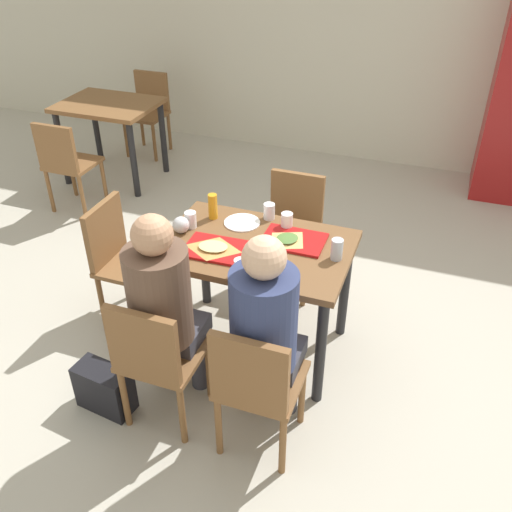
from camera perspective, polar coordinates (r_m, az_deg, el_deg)
name	(u,v)px	position (r m, az deg, el deg)	size (l,w,h in m)	color
ground_plane	(256,346)	(3.68, 0.00, -9.09)	(10.00, 10.00, 0.02)	#B2AD9E
back_wall	(370,19)	(5.91, 11.53, 22.51)	(10.00, 0.10, 2.80)	beige
main_table	(256,261)	(3.27, 0.00, -0.55)	(1.09, 0.73, 0.77)	brown
chair_near_left	(155,356)	(2.94, -10.18, -9.94)	(0.40, 0.40, 0.84)	brown
chair_near_right	(256,383)	(2.76, -0.01, -12.77)	(0.40, 0.40, 0.84)	brown
chair_far_side	(292,224)	(3.96, 3.71, 3.27)	(0.40, 0.40, 0.84)	brown
chair_left_end	(121,255)	(3.72, -13.55, 0.15)	(0.40, 0.40, 0.84)	brown
person_in_red	(164,302)	(2.87, -9.34, -4.59)	(0.32, 0.42, 1.25)	#383842
person_in_brown_jacket	(266,326)	(2.69, 1.02, -7.11)	(0.32, 0.42, 1.25)	#383842
tray_red_near	(216,249)	(3.16, -4.04, 0.71)	(0.36, 0.26, 0.02)	#B21414
tray_red_far	(294,240)	(3.24, 3.83, 1.62)	(0.36, 0.26, 0.02)	#B21414
paper_plate_center	(242,223)	(3.41, -1.42, 3.42)	(0.22, 0.22, 0.01)	white
paper_plate_near_edge	(272,269)	(3.00, 1.62, -1.32)	(0.22, 0.22, 0.01)	white
pizza_slice_a	(213,247)	(3.15, -4.39, 0.89)	(0.26, 0.21, 0.02)	#C68C47
pizza_slice_b	(287,239)	(3.21, 3.19, 1.72)	(0.23, 0.24, 0.02)	#DBAD60
plastic_cup_a	(269,211)	(3.44, 1.35, 4.56)	(0.07, 0.07, 0.10)	white
plastic_cup_b	(241,268)	(2.93, -1.58, -1.23)	(0.07, 0.07, 0.10)	white
plastic_cup_c	(191,220)	(3.37, -6.66, 3.68)	(0.07, 0.07, 0.10)	white
plastic_cup_d	(287,221)	(3.34, 3.15, 3.59)	(0.07, 0.07, 0.10)	white
soda_can	(337,249)	(3.08, 8.22, 0.67)	(0.07, 0.07, 0.12)	#B7BCC6
condiment_bottle	(213,206)	(3.44, -4.41, 5.05)	(0.06, 0.06, 0.16)	orange
foil_bundle	(181,225)	(3.33, -7.63, 3.16)	(0.10, 0.10, 0.10)	silver
handbag	(105,388)	(3.32, -15.13, -12.85)	(0.32, 0.16, 0.28)	black
background_table	(110,116)	(5.67, -14.65, 13.56)	(0.90, 0.70, 0.77)	brown
background_chair_near	(66,160)	(5.18, -18.76, 9.18)	(0.40, 0.40, 0.84)	brown
background_chair_far	(149,107)	(6.30, -10.81, 14.65)	(0.40, 0.40, 0.84)	brown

